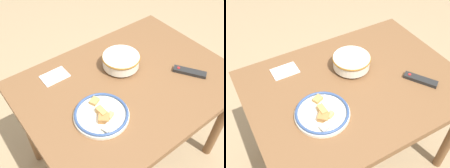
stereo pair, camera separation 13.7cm
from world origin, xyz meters
TOP-DOWN VIEW (x-y plane):
  - ground_plane at (0.00, 0.00)m, footprint 8.00×8.00m
  - dining_table at (0.00, 0.00)m, footprint 1.18×0.88m
  - noodle_bowl at (-0.04, -0.12)m, footprint 0.22×0.22m
  - food_plate at (0.26, 0.11)m, footprint 0.27×0.27m
  - tv_remote at (-0.32, 0.16)m, footprint 0.14×0.18m
  - folded_napkin at (0.30, -0.28)m, footprint 0.15×0.10m

SIDE VIEW (x-z plane):
  - ground_plane at x=0.00m, z-range 0.00..0.00m
  - dining_table at x=0.00m, z-range 0.29..1.06m
  - folded_napkin at x=0.30m, z-range 0.77..0.78m
  - tv_remote at x=-0.32m, z-range 0.77..0.79m
  - food_plate at x=0.26m, z-range 0.76..0.82m
  - noodle_bowl at x=-0.04m, z-range 0.78..0.86m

